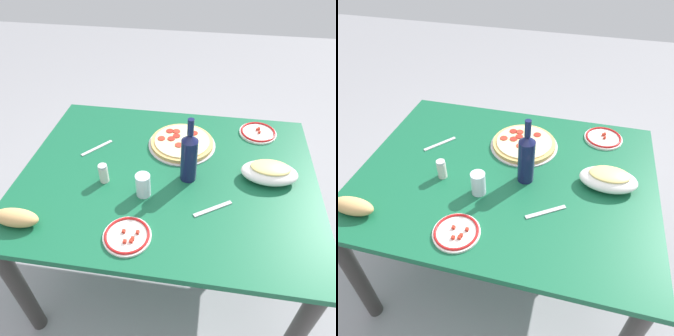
% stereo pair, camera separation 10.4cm
% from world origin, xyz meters
% --- Properties ---
extents(ground_plane, '(8.00, 8.00, 0.00)m').
position_xyz_m(ground_plane, '(0.00, 0.00, 0.00)').
color(ground_plane, gray).
rests_on(ground_plane, ground).
extents(dining_table, '(1.29, 1.01, 0.71)m').
position_xyz_m(dining_table, '(0.00, 0.00, 0.61)').
color(dining_table, '#145938').
rests_on(dining_table, ground).
extents(pepperoni_pizza, '(0.33, 0.33, 0.03)m').
position_xyz_m(pepperoni_pizza, '(0.04, 0.21, 0.73)').
color(pepperoni_pizza, '#B7B7BC').
rests_on(pepperoni_pizza, dining_table).
extents(baked_pasta_dish, '(0.24, 0.15, 0.08)m').
position_xyz_m(baked_pasta_dish, '(0.43, 0.03, 0.75)').
color(baked_pasta_dish, white).
rests_on(baked_pasta_dish, dining_table).
extents(wine_bottle, '(0.07, 0.07, 0.30)m').
position_xyz_m(wine_bottle, '(0.09, -0.02, 0.83)').
color(wine_bottle, '#141942').
rests_on(wine_bottle, dining_table).
extents(water_glass, '(0.06, 0.06, 0.10)m').
position_xyz_m(water_glass, '(-0.08, -0.14, 0.76)').
color(water_glass, silver).
rests_on(water_glass, dining_table).
extents(side_plate_near, '(0.18, 0.18, 0.02)m').
position_xyz_m(side_plate_near, '(-0.09, -0.36, 0.72)').
color(side_plate_near, white).
rests_on(side_plate_near, dining_table).
extents(side_plate_far, '(0.19, 0.19, 0.02)m').
position_xyz_m(side_plate_far, '(0.41, 0.37, 0.72)').
color(side_plate_far, white).
rests_on(side_plate_far, dining_table).
extents(bread_loaf, '(0.18, 0.07, 0.07)m').
position_xyz_m(bread_loaf, '(-0.51, -0.37, 0.74)').
color(bread_loaf, tan).
rests_on(bread_loaf, dining_table).
extents(spice_shaker, '(0.04, 0.04, 0.09)m').
position_xyz_m(spice_shaker, '(-0.26, -0.09, 0.75)').
color(spice_shaker, silver).
rests_on(spice_shaker, dining_table).
extents(fork_left, '(0.15, 0.11, 0.00)m').
position_xyz_m(fork_left, '(0.21, -0.18, 0.71)').
color(fork_left, '#B7B7BC').
rests_on(fork_left, dining_table).
extents(fork_right, '(0.12, 0.14, 0.00)m').
position_xyz_m(fork_right, '(-0.37, 0.12, 0.71)').
color(fork_right, '#B7B7BC').
rests_on(fork_right, dining_table).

